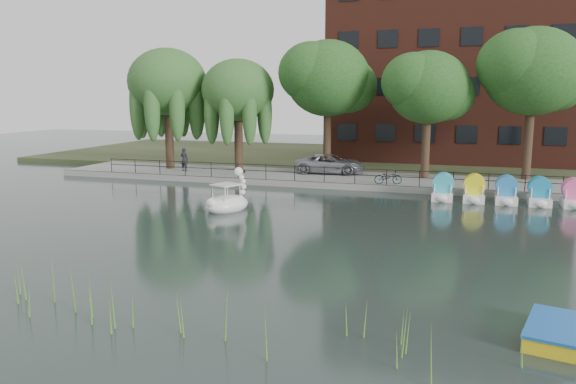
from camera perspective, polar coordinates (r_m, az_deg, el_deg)
The scene contains 18 objects.
ground_plane at distance 23.97m, azimuth -4.06°, elevation -4.57°, with size 120.00×120.00×0.00m, color #334340.
promenade at distance 38.95m, azimuth 4.68°, elevation 1.33°, with size 40.00×6.00×0.40m, color gray.
kerb at distance 36.12m, azimuth 3.62°, elevation 0.67°, with size 40.00×0.25×0.40m, color gray.
land_strip at distance 52.58m, azimuth 8.14°, elevation 3.46°, with size 60.00×22.00×0.36m, color #47512D.
railing at distance 36.17m, azimuth 3.71°, elevation 2.19°, with size 32.00×0.05×1.00m.
apartment_building at distance 51.64m, azimuth 16.28°, elevation 13.26°, with size 20.00×10.07×18.00m.
willow_left at distance 43.78m, azimuth -12.16°, elevation 10.84°, with size 5.88×5.88×9.01m.
willow_mid at distance 41.79m, azimuth -5.11°, elevation 10.22°, with size 5.32×5.32×8.15m.
broadleaf_center at distance 40.71m, azimuth 4.07°, elevation 11.39°, with size 6.00×6.00×9.25m.
broadleaf_right at distance 39.13m, azimuth 14.05°, elevation 10.20°, with size 5.40×5.40×8.32m.
broadleaf_far at distance 40.25m, azimuth 23.65°, elevation 11.10°, with size 6.30×6.30×9.71m.
minivan at distance 40.15m, azimuth 4.33°, elevation 3.01°, with size 5.67×2.60×1.58m, color gray.
bicycle at distance 35.80m, azimuth 10.14°, elevation 1.58°, with size 1.72×0.60×1.00m, color gray.
pedestrian at distance 41.99m, azimuth -10.49°, elevation 3.45°, with size 0.71×0.48×1.98m, color black.
swan_boat at distance 29.45m, azimuth -6.13°, elevation -0.92°, with size 2.50×3.00×2.18m.
pedal_boat_row at distance 33.45m, azimuth 21.29°, elevation -0.03°, with size 7.95×1.70×1.40m.
yellow_rowboat at distance 15.64m, azimuth 25.37°, elevation -12.64°, with size 1.71×2.57×0.43m.
reed_bank at distance 14.77m, azimuth -10.67°, elevation -11.62°, with size 24.00×2.40×1.20m.
Camera 1 is at (8.66, -21.54, 5.97)m, focal length 35.00 mm.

